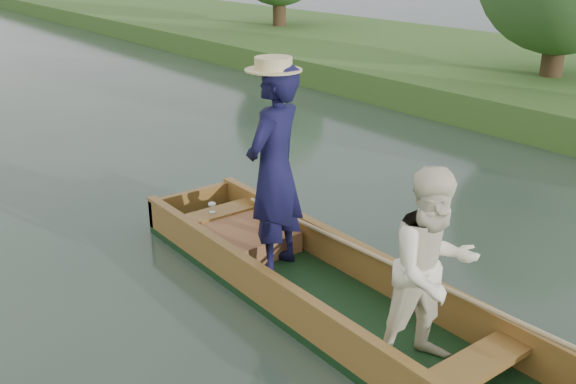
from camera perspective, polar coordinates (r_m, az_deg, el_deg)
ground at (r=5.97m, az=3.56°, el=-10.21°), size 120.00×120.00×0.00m
punt at (r=5.66m, az=3.58°, el=-4.31°), size 1.12×5.21×2.15m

